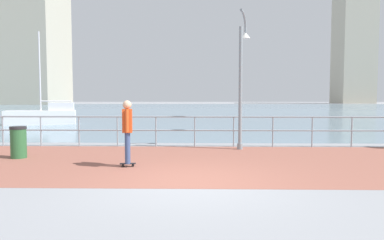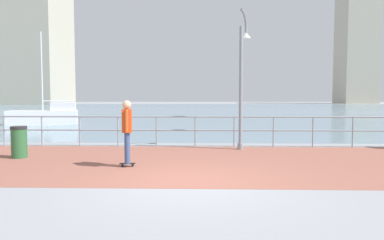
{
  "view_description": "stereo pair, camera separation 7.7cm",
  "coord_description": "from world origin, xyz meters",
  "px_view_note": "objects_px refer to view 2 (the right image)",
  "views": [
    {
      "loc": [
        0.17,
        -7.06,
        1.76
      ],
      "look_at": [
        -0.05,
        3.16,
        1.1
      ],
      "focal_mm": 32.21,
      "sensor_mm": 36.0,
      "label": 1
    },
    {
      "loc": [
        0.25,
        -7.06,
        1.76
      ],
      "look_at": [
        -0.05,
        3.16,
        1.1
      ],
      "focal_mm": 32.21,
      "sensor_mm": 36.0,
      "label": 2
    }
  ],
  "objects_px": {
    "lamppost": "(242,73)",
    "sailboat_blue": "(45,116)",
    "skateboarder": "(127,127)",
    "trash_bin": "(19,142)"
  },
  "relations": [
    {
      "from": "lamppost",
      "to": "sailboat_blue",
      "type": "xyz_separation_m",
      "value": [
        -11.81,
        10.67,
        -2.04
      ]
    },
    {
      "from": "lamppost",
      "to": "sailboat_blue",
      "type": "distance_m",
      "value": 16.05
    },
    {
      "from": "lamppost",
      "to": "skateboarder",
      "type": "bearing_deg",
      "value": -135.49
    },
    {
      "from": "sailboat_blue",
      "to": "trash_bin",
      "type": "bearing_deg",
      "value": -68.24
    },
    {
      "from": "trash_bin",
      "to": "sailboat_blue",
      "type": "relative_size",
      "value": 0.15
    },
    {
      "from": "sailboat_blue",
      "to": "skateboarder",
      "type": "bearing_deg",
      "value": -58.48
    },
    {
      "from": "lamppost",
      "to": "trash_bin",
      "type": "distance_m",
      "value": 7.36
    },
    {
      "from": "skateboarder",
      "to": "sailboat_blue",
      "type": "height_order",
      "value": "sailboat_blue"
    },
    {
      "from": "trash_bin",
      "to": "skateboarder",
      "type": "bearing_deg",
      "value": -19.26
    },
    {
      "from": "skateboarder",
      "to": "sailboat_blue",
      "type": "relative_size",
      "value": 0.28
    }
  ]
}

